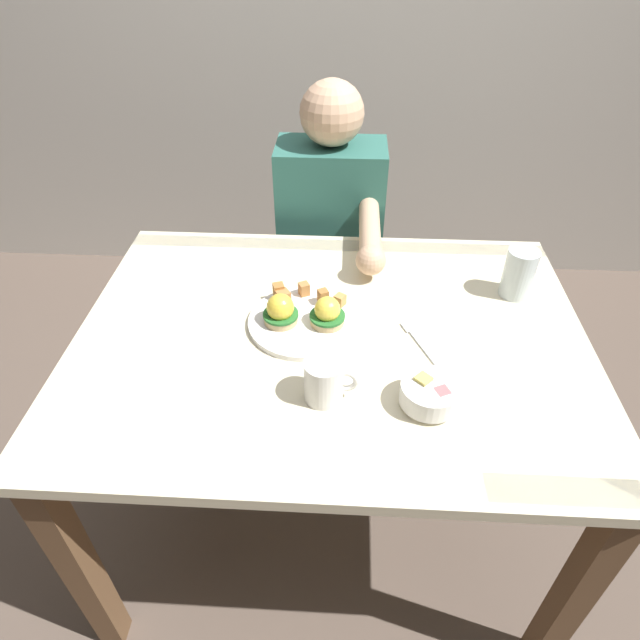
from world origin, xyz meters
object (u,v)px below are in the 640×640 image
Objects in this scene: coffee_mug at (325,379)px; fork at (418,340)px; eggs_benedict_plate at (303,316)px; water_glass_near at (518,276)px; dining_table at (330,366)px; fruit_bowl at (430,394)px; diner_person at (331,237)px.

fork is (0.21, 0.19, -0.05)m from coffee_mug.
eggs_benedict_plate is 0.55m from water_glass_near.
water_glass_near is at bearing 15.85° from eggs_benedict_plate.
water_glass_near is at bearing 36.99° from fork.
fruit_bowl is at bearing -45.68° from dining_table.
coffee_mug is (-0.21, 0.01, 0.02)m from fruit_bowl.
coffee_mug is at bearing -91.54° from dining_table.
diner_person is (-0.02, 0.60, 0.02)m from dining_table.
eggs_benedict_plate is at bearing 170.19° from fork.
dining_table is at bearing -87.88° from diner_person.
coffee_mug reaches higher than fruit_bowl.
dining_table is 8.03× the size of fork.
fork is at bearing -69.97° from diner_person.
eggs_benedict_plate is at bearing -164.15° from water_glass_near.
dining_table is at bearing 176.07° from fork.
coffee_mug is 0.61m from water_glass_near.
coffee_mug is 0.86× the size of water_glass_near.
fruit_bowl is 0.80× the size of fork.
diner_person is at bearing 139.35° from water_glass_near.
dining_table is at bearing -158.42° from water_glass_near.
fork is at bearing 42.16° from coffee_mug.
fork is at bearing -9.81° from eggs_benedict_plate.
water_glass_near is at bearing 21.58° from dining_table.
dining_table is 10.79× the size of coffee_mug.
coffee_mug is 0.81m from diner_person.
dining_table is 1.05× the size of diner_person.
eggs_benedict_plate is 2.25× the size of fruit_bowl.
dining_table is 10.00× the size of fruit_bowl.
eggs_benedict_plate is 2.43× the size of coffee_mug.
diner_person is (-0.22, 0.61, -0.09)m from fork.
fruit_bowl is 1.08× the size of coffee_mug.
water_glass_near is 0.66m from diner_person.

